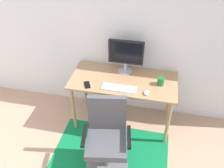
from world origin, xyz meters
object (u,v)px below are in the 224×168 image
Objects in this scene: desk at (123,84)px; cell_phone at (87,85)px; computer_mouse at (146,92)px; coffee_cup at (161,81)px; keyboard at (119,88)px; monitor at (126,54)px; office_chair at (107,142)px.

desk is 0.48m from cell_phone.
computer_mouse reaches higher than desk.
coffee_cup is at bearing 54.00° from computer_mouse.
desk is at bearing 82.99° from keyboard.
monitor reaches higher than desk.
computer_mouse is 0.99× the size of coffee_cup.
monitor is at bearing 18.33° from cell_phone.
computer_mouse is 0.75m from office_chair.
monitor reaches higher than keyboard.
office_chair is at bearing -92.50° from monitor.
office_chair reaches higher than cell_phone.
coffee_cup is (0.49, 0.19, 0.04)m from keyboard.
computer_mouse is 0.74× the size of cell_phone.
monitor is 1.13m from office_chair.
computer_mouse is (0.34, -0.02, 0.01)m from keyboard.
coffee_cup is 0.92m from cell_phone.
keyboard reaches higher than cell_phone.
coffee_cup is 0.11× the size of office_chair.
office_chair is (-0.37, -0.54, -0.37)m from computer_mouse.
keyboard is 0.66m from office_chair.
office_chair reaches higher than desk.
monitor is at bearing 93.01° from desk.
keyboard reaches higher than desk.
monitor is at bearing 158.31° from coffee_cup.
coffee_cup is at bearing 45.45° from office_chair.
keyboard is 0.53m from coffee_cup.
keyboard is 0.40m from cell_phone.
coffee_cup is at bearing -21.69° from monitor.
cell_phone is at bearing -153.87° from desk.
computer_mouse reaches higher than keyboard.
office_chair is (-0.03, -0.56, -0.36)m from keyboard.
coffee_cup is 0.75× the size of cell_phone.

